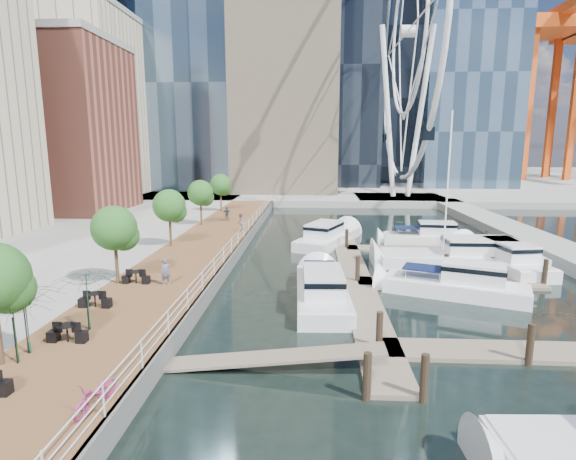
% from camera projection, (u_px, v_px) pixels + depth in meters
% --- Properties ---
extents(ground, '(520.00, 520.00, 0.00)m').
position_uv_depth(ground, '(311.00, 331.00, 22.03)').
color(ground, black).
rests_on(ground, ground).
extents(boardwalk, '(6.00, 60.00, 1.00)m').
position_uv_depth(boardwalk, '(204.00, 250.00, 37.16)').
color(boardwalk, brown).
rests_on(boardwalk, ground).
extents(seawall, '(0.25, 60.00, 1.00)m').
position_uv_depth(seawall, '(240.00, 250.00, 37.00)').
color(seawall, '#595954').
rests_on(seawall, ground).
extents(land_far, '(200.00, 114.00, 1.00)m').
position_uv_depth(land_far, '(313.00, 178.00, 122.05)').
color(land_far, gray).
rests_on(land_far, ground).
extents(breakwater, '(4.00, 60.00, 1.00)m').
position_uv_depth(breakwater, '(534.00, 241.00, 40.46)').
color(breakwater, gray).
rests_on(breakwater, ground).
extents(pier, '(14.00, 12.00, 1.00)m').
position_uv_depth(pier, '(400.00, 200.00, 72.20)').
color(pier, gray).
rests_on(pier, ground).
extents(railing, '(0.10, 60.00, 1.05)m').
position_uv_depth(railing, '(238.00, 238.00, 36.81)').
color(railing, white).
rests_on(railing, boardwalk).
extents(floating_docks, '(16.00, 34.00, 2.60)m').
position_uv_depth(floating_docks, '(426.00, 269.00, 31.30)').
color(floating_docks, '#6D6051').
rests_on(floating_docks, ground).
extents(ferris_wheel, '(5.80, 45.60, 47.80)m').
position_uv_depth(ferris_wheel, '(408.00, 32.00, 67.54)').
color(ferris_wheel, white).
rests_on(ferris_wheel, ground).
extents(street_trees, '(2.60, 42.60, 4.60)m').
position_uv_depth(street_trees, '(169.00, 206.00, 35.62)').
color(street_trees, '#3F2B1C').
rests_on(street_trees, ground).
extents(cafe_tables, '(2.50, 13.70, 0.74)m').
position_uv_depth(cafe_tables, '(83.00, 315.00, 20.40)').
color(cafe_tables, black).
rests_on(cafe_tables, ground).
extents(yacht_foreground, '(9.35, 5.57, 2.15)m').
position_uv_depth(yacht_foreground, '(454.00, 296.00, 27.22)').
color(yacht_foreground, white).
rests_on(yacht_foreground, ground).
extents(bicycle, '(1.04, 2.00, 1.00)m').
position_uv_depth(bicycle, '(96.00, 394.00, 13.65)').
color(bicycle, '#9A1665').
rests_on(bicycle, boardwalk).
extents(pedestrian_near, '(0.68, 0.60, 1.56)m').
position_uv_depth(pedestrian_near, '(166.00, 272.00, 25.95)').
color(pedestrian_near, '#51556C').
rests_on(pedestrian_near, boardwalk).
extents(pedestrian_mid, '(0.80, 0.97, 1.82)m').
position_uv_depth(pedestrian_mid, '(240.00, 222.00, 42.19)').
color(pedestrian_mid, '#8A6A5F').
rests_on(pedestrian_mid, boardwalk).
extents(pedestrian_far, '(0.88, 0.38, 1.49)m').
position_uv_depth(pedestrian_far, '(227.00, 214.00, 48.58)').
color(pedestrian_far, '#2D3339').
rests_on(pedestrian_far, boardwalk).
extents(moored_yachts, '(19.77, 36.71, 11.50)m').
position_uv_depth(moored_yachts, '(441.00, 268.00, 33.37)').
color(moored_yachts, white).
rests_on(moored_yachts, ground).
extents(cafe_seating, '(4.91, 6.41, 2.73)m').
position_uv_depth(cafe_seating, '(45.00, 316.00, 17.73)').
color(cafe_seating, '#0F3923').
rests_on(cafe_seating, ground).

